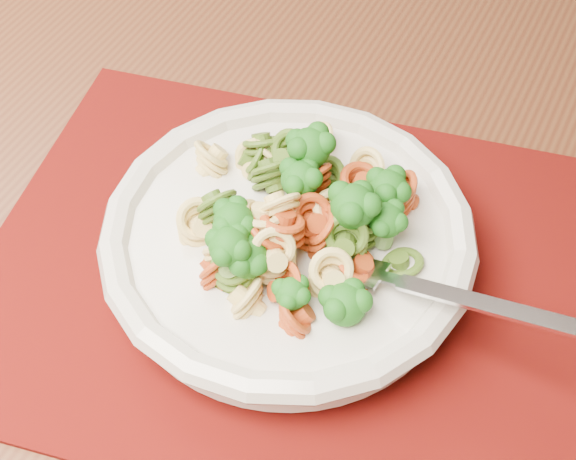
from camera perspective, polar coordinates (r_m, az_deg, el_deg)
The scene contains 5 objects.
dining_table at distance 0.71m, azimuth 10.60°, elevation -0.29°, with size 1.50×1.00×0.76m.
placemat at distance 0.55m, azimuth 0.08°, elevation -3.14°, with size 0.42×0.32×0.00m, color #540D03.
pasta_bowl at distance 0.53m, azimuth 0.00°, elevation -0.75°, with size 0.25×0.25×0.05m.
pasta_broccoli_heap at distance 0.51m, azimuth 0.00°, elevation 0.42°, with size 0.21×0.21×0.06m, color #E1B96F, non-canonical shape.
fork at distance 0.49m, azimuth 5.46°, elevation -3.00°, with size 0.19×0.02×0.01m, color silver, non-canonical shape.
Camera 1 is at (0.53, -0.08, 1.21)m, focal length 50.00 mm.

